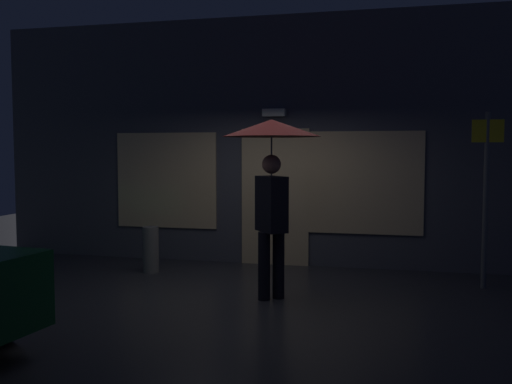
{
  "coord_description": "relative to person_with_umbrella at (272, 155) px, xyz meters",
  "views": [
    {
      "loc": [
        1.83,
        -6.78,
        1.84
      ],
      "look_at": [
        0.2,
        0.05,
        1.33
      ],
      "focal_mm": 39.87,
      "sensor_mm": 36.0,
      "label": 1
    }
  ],
  "objects": [
    {
      "name": "ground_plane",
      "position": [
        -0.39,
        -0.04,
        -1.79
      ],
      "size": [
        18.0,
        18.0,
        0.0
      ],
      "primitive_type": "plane",
      "color": "#2D2D33"
    },
    {
      "name": "person_with_umbrella",
      "position": [
        0.0,
        0.0,
        0.0
      ],
      "size": [
        1.21,
        1.21,
        2.23
      ],
      "rotation": [
        0.0,
        0.0,
        -0.9
      ],
      "color": "black",
      "rests_on": "ground"
    },
    {
      "name": "sidewalk_bollard",
      "position": [
        -2.11,
        1.11,
        -1.44
      ],
      "size": [
        0.24,
        0.24,
        0.7
      ],
      "primitive_type": "cylinder",
      "color": "slate",
      "rests_on": "ground"
    },
    {
      "name": "building_facade",
      "position": [
        -0.4,
        2.3,
        0.19
      ],
      "size": [
        9.65,
        0.48,
        4.0
      ],
      "color": "#4C4C56",
      "rests_on": "ground"
    },
    {
      "name": "street_sign_post",
      "position": [
        2.66,
        1.21,
        -0.45
      ],
      "size": [
        0.4,
        0.07,
        2.36
      ],
      "color": "#595B60",
      "rests_on": "ground"
    }
  ]
}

